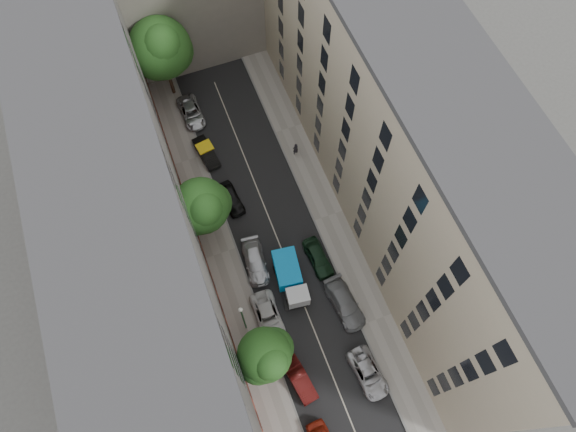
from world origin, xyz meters
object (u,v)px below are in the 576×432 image
tarp_truck (290,277)px  car_left_6 (191,112)px  lamp_post (243,317)px  pedestrian (295,149)px  car_left_5 (206,153)px  car_left_3 (255,262)px  car_left_4 (231,199)px  tree_near (266,356)px  car_right_0 (368,373)px  car_right_2 (318,258)px  car_left_1 (299,379)px  tree_mid (203,207)px  tree_far (162,50)px  car_left_2 (268,316)px  car_right_1 (345,304)px

tarp_truck → car_left_6: bearing=106.2°
lamp_post → pedestrian: 18.90m
car_left_5 → car_left_3: bearing=-95.7°
car_left_4 → tree_near: 16.78m
car_right_0 → car_right_2: car_right_2 is taller
car_left_3 → pedestrian: pedestrian is taller
car_left_4 → pedestrian: pedestrian is taller
pedestrian → lamp_post: bearing=41.4°
car_left_1 → car_right_0: car_left_1 is taller
car_left_5 → car_right_0: car_left_5 is taller
car_left_3 → tree_near: tree_near is taller
tree_mid → tarp_truck: bearing=-54.8°
tarp_truck → car_left_3: size_ratio=1.15×
car_left_4 → car_right_2: (5.63, -8.78, 0.05)m
car_right_2 → tree_near: 11.34m
tree_far → lamp_post: tree_far is taller
car_right_0 → lamp_post: 11.72m
car_left_2 → car_left_5: bearing=91.6°
tarp_truck → car_left_2: 3.96m
car_right_1 → car_left_2: bearing=163.1°
car_left_4 → car_left_1: bearing=-96.4°
car_left_3 → car_right_1: car_right_1 is taller
car_left_5 → car_right_1: 20.85m
car_left_2 → lamp_post: 3.95m
car_left_6 → car_right_1: bearing=-76.4°
tree_far → tarp_truck: bearing=-80.6°
car_right_2 → pedestrian: pedestrian is taller
tarp_truck → car_left_1: tarp_truck is taller
car_left_2 → pedestrian: (8.51, 15.21, 0.34)m
car_left_4 → car_left_5: 6.03m
tree_near → tree_far: tree_far is taller
tree_near → lamp_post: tree_near is taller
car_right_0 → car_left_2: bearing=124.7°
car_right_1 → tree_near: size_ratio=0.75×
car_left_1 → car_left_2: 6.03m
car_left_4 → tree_near: tree_near is taller
car_left_5 → car_left_6: 5.41m
tarp_truck → car_left_6: (-3.18, 21.22, -0.68)m
car_left_3 → car_right_2: 5.86m
car_left_3 → car_right_1: 9.03m
car_right_0 → tree_far: 36.11m
car_left_3 → tree_mid: size_ratio=0.61×
car_left_6 → tree_far: bearing=102.3°
tarp_truck → car_right_2: 3.44m
car_left_3 → car_left_6: car_left_3 is taller
car_right_2 → tree_far: tree_far is taller
tarp_truck → tree_near: (-4.44, -6.35, 3.29)m
car_right_1 → pedestrian: bearing=78.9°
car_left_4 → tree_mid: size_ratio=0.51×
car_left_4 → tree_far: (-1.67, 14.96, 6.03)m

